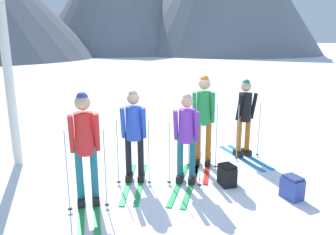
{
  "coord_description": "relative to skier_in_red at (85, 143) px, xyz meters",
  "views": [
    {
      "loc": [
        -2.3,
        -5.07,
        2.51
      ],
      "look_at": [
        0.2,
        0.38,
        1.05
      ],
      "focal_mm": 34.3,
      "sensor_mm": 36.0,
      "label": 1
    }
  ],
  "objects": [
    {
      "name": "skier_in_green",
      "position": [
        2.45,
        0.67,
        0.04
      ],
      "size": [
        1.2,
        1.56,
        1.85
      ],
      "color": "red",
      "rests_on": "ground"
    },
    {
      "name": "skier_in_red",
      "position": [
        0.0,
        0.0,
        0.0
      ],
      "size": [
        0.63,
        1.72,
        1.78
      ],
      "color": "green",
      "rests_on": "ground"
    },
    {
      "name": "skier_in_purple",
      "position": [
        1.74,
        0.06,
        -0.13
      ],
      "size": [
        1.29,
        1.56,
        1.63
      ],
      "color": "green",
      "rests_on": "ground"
    },
    {
      "name": "backpack_on_snow_beside",
      "position": [
        2.36,
        -0.32,
        -0.82
      ],
      "size": [
        0.29,
        0.35,
        0.38
      ],
      "color": "black",
      "rests_on": "ground"
    },
    {
      "name": "backpack_on_snow_front",
      "position": [
        3.04,
        -1.17,
        -0.82
      ],
      "size": [
        0.26,
        0.34,
        0.38
      ],
      "color": "#384C99",
      "rests_on": "ground"
    },
    {
      "name": "birch_tree_tall",
      "position": [
        -1.0,
        2.29,
        1.73
      ],
      "size": [
        0.48,
        0.46,
        5.43
      ],
      "color": "silver",
      "rests_on": "ground"
    },
    {
      "name": "ground_plane",
      "position": [
        1.53,
        0.42,
        -1.01
      ],
      "size": [
        400.0,
        400.0,
        0.0
      ],
      "primitive_type": "plane",
      "color": "white"
    },
    {
      "name": "skier_in_blue",
      "position": [
        0.94,
        0.52,
        -0.07
      ],
      "size": [
        1.0,
        1.66,
        1.68
      ],
      "color": "green",
      "rests_on": "ground"
    },
    {
      "name": "skier_in_black",
      "position": [
        3.51,
        0.73,
        -0.08
      ],
      "size": [
        0.61,
        1.63,
        1.7
      ],
      "color": "#1E84D1",
      "rests_on": "ground"
    }
  ]
}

